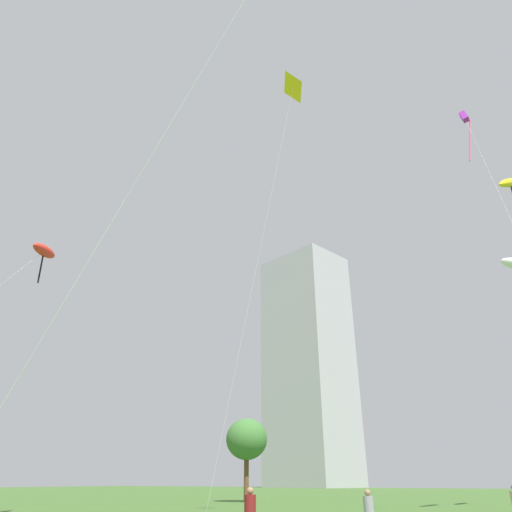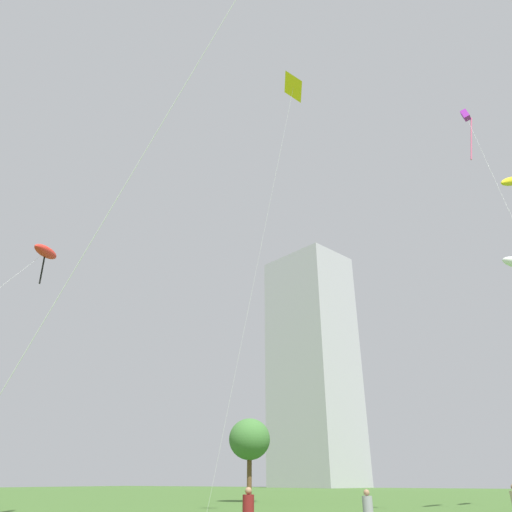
# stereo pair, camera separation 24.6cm
# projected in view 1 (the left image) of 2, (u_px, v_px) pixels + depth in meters

# --- Properties ---
(person_standing_1) EXTENTS (0.39, 0.39, 1.74)m
(person_standing_1) POSITION_uv_depth(u_px,v_px,m) (250.00, 512.00, 15.54)
(person_standing_1) COLOR maroon
(person_standing_1) RESTS_ON ground
(person_standing_4) EXTENTS (0.37, 0.37, 1.65)m
(person_standing_4) POSITION_uv_depth(u_px,v_px,m) (369.00, 511.00, 16.88)
(person_standing_4) COLOR #593372
(person_standing_4) RESTS_ON ground
(kite_flying_2) EXTENTS (2.98, 12.38, 16.13)m
(kite_flying_2) POSITION_uv_depth(u_px,v_px,m) (44.00, 251.00, 30.20)
(kite_flying_2) COLOR silver
(kite_flying_2) RESTS_ON ground
(kite_flying_4) EXTENTS (3.30, 6.68, 26.89)m
(kite_flying_4) POSITION_uv_depth(u_px,v_px,m) (466.00, 123.00, 34.48)
(kite_flying_4) COLOR silver
(kite_flying_4) RESTS_ON ground
(kite_flying_6) EXTENTS (8.00, 6.68, 24.91)m
(kite_flying_6) POSITION_uv_depth(u_px,v_px,m) (510.00, 183.00, 37.65)
(kite_flying_6) COLOR silver
(kite_flying_6) RESTS_ON ground
(kite_flying_7) EXTENTS (6.10, 1.98, 28.14)m
(kite_flying_7) POSITION_uv_depth(u_px,v_px,m) (293.00, 91.00, 33.61)
(kite_flying_7) COLOR silver
(kite_flying_7) RESTS_ON ground
(park_tree_2) EXTENTS (4.23, 4.23, 7.81)m
(park_tree_2) POSITION_uv_depth(u_px,v_px,m) (247.00, 439.00, 48.35)
(park_tree_2) COLOR brown
(park_tree_2) RESTS_ON ground
(distant_highrise_0) EXTENTS (29.24, 25.56, 73.72)m
(distant_highrise_0) POSITION_uv_depth(u_px,v_px,m) (308.00, 363.00, 155.20)
(distant_highrise_0) COLOR #A8A8AD
(distant_highrise_0) RESTS_ON ground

